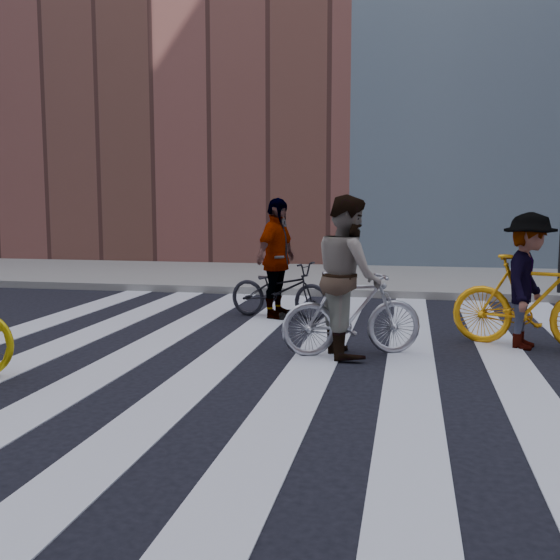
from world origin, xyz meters
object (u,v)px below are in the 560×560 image
(rider_mid, at_px, (348,276))
(rider_rear, at_px, (276,259))
(bike_yellow_right, at_px, (531,302))
(bike_silver_mid, at_px, (352,313))
(bike_dark_rear, at_px, (280,290))
(rider_right, at_px, (528,281))

(rider_mid, bearing_deg, rider_rear, 10.46)
(bike_yellow_right, bearing_deg, bike_silver_mid, 129.40)
(bike_silver_mid, height_order, rider_mid, rider_mid)
(bike_silver_mid, xyz_separation_m, rider_mid, (-0.05, 0.00, 0.45))
(bike_dark_rear, xyz_separation_m, rider_rear, (-0.05, 0.00, 0.50))
(bike_silver_mid, distance_m, bike_yellow_right, 2.33)
(bike_dark_rear, distance_m, rider_right, 3.80)
(rider_right, distance_m, rider_rear, 3.83)
(bike_yellow_right, distance_m, rider_right, 0.27)
(bike_dark_rear, relative_size, rider_rear, 0.91)
(rider_mid, bearing_deg, bike_silver_mid, -109.91)
(rider_right, bearing_deg, rider_mid, 129.40)
(bike_dark_rear, bearing_deg, rider_mid, -134.73)
(bike_yellow_right, height_order, bike_dark_rear, bike_yellow_right)
(bike_yellow_right, relative_size, rider_right, 1.14)
(rider_rear, bearing_deg, bike_dark_rear, -74.17)
(rider_mid, bearing_deg, rider_right, -89.19)
(bike_silver_mid, xyz_separation_m, rider_right, (2.13, 0.82, 0.34))
(bike_silver_mid, bearing_deg, bike_dark_rear, 10.46)
(rider_rear, bearing_deg, bike_yellow_right, -96.61)
(bike_dark_rear, height_order, rider_rear, rider_rear)
(bike_yellow_right, distance_m, rider_mid, 2.41)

